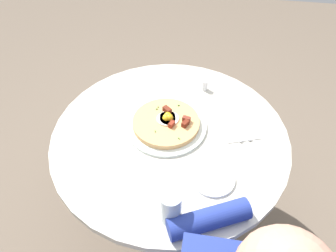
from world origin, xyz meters
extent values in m
plane|color=#6B5B4C|center=(0.00, 0.00, 0.00)|extent=(6.00, 6.00, 0.00)
cylinder|color=beige|center=(0.00, 0.00, 0.70)|extent=(0.94, 0.94, 0.03)
cylinder|color=#333338|center=(0.00, 0.00, 0.34)|extent=(0.11, 0.11, 0.68)
cylinder|color=#333338|center=(0.00, 0.00, 0.01)|extent=(0.42, 0.42, 0.02)
cylinder|color=navy|center=(0.18, -0.36, 0.74)|extent=(0.26, 0.18, 0.07)
cylinder|color=silver|center=(-0.02, 0.03, 0.72)|extent=(0.33, 0.33, 0.01)
cylinder|color=tan|center=(-0.02, 0.03, 0.73)|extent=(0.27, 0.27, 0.02)
cylinder|color=white|center=(-0.02, 0.05, 0.75)|extent=(0.06, 0.06, 0.01)
sphere|color=yellow|center=(-0.02, 0.05, 0.75)|extent=(0.03, 0.03, 0.03)
cylinder|color=white|center=(-0.02, 0.04, 0.75)|extent=(0.08, 0.08, 0.01)
sphere|color=yellow|center=(-0.02, 0.04, 0.75)|extent=(0.03, 0.03, 0.03)
cylinder|color=white|center=(-0.01, 0.04, 0.75)|extent=(0.08, 0.08, 0.01)
sphere|color=yellow|center=(-0.01, 0.04, 0.75)|extent=(0.03, 0.03, 0.03)
cube|color=maroon|center=(-0.02, 0.08, 0.76)|extent=(0.04, 0.04, 0.03)
cube|color=maroon|center=(0.06, 0.04, 0.76)|extent=(0.03, 0.02, 0.02)
cube|color=maroon|center=(0.01, 0.01, 0.75)|extent=(0.03, 0.03, 0.02)
cube|color=maroon|center=(0.06, 0.02, 0.76)|extent=(0.03, 0.03, 0.02)
cube|color=#387F2D|center=(-0.07, 0.10, 0.75)|extent=(0.00, 0.01, 0.00)
cube|color=#387F2D|center=(0.02, 0.13, 0.75)|extent=(0.01, 0.01, 0.00)
cube|color=#387F2D|center=(0.04, -0.06, 0.75)|extent=(0.01, 0.01, 0.00)
cube|color=#387F2D|center=(-0.05, -0.03, 0.75)|extent=(0.01, 0.01, 0.00)
cube|color=#387F2D|center=(-0.07, 0.09, 0.75)|extent=(0.01, 0.01, 0.00)
cylinder|color=white|center=(0.18, -0.19, 0.72)|extent=(0.15, 0.15, 0.01)
cube|color=white|center=(0.27, 0.08, 0.71)|extent=(0.19, 0.21, 0.00)
cube|color=silver|center=(0.29, 0.09, 0.72)|extent=(0.07, 0.17, 0.00)
cube|color=silver|center=(0.25, 0.08, 0.72)|extent=(0.07, 0.17, 0.00)
cylinder|color=silver|center=(0.06, -0.36, 0.77)|extent=(0.07, 0.07, 0.13)
cylinder|color=white|center=(0.11, 0.29, 0.73)|extent=(0.03, 0.03, 0.05)
camera|label=1|loc=(0.12, -0.82, 1.62)|focal=32.84mm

